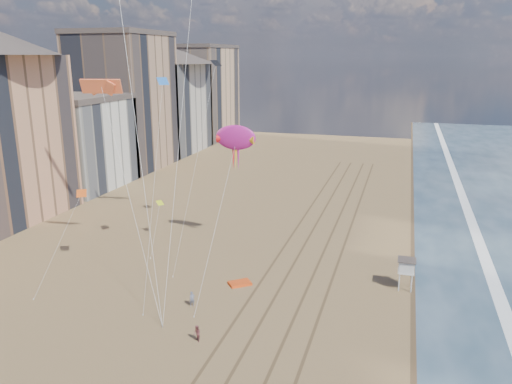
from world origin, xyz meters
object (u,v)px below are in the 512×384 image
show_kite (236,138)px  grounded_kite (240,283)px  kite_flyer_a (192,299)px  lifeguard_stand (406,266)px  kite_flyer_b (197,334)px

show_kite → grounded_kite: bearing=-69.3°
grounded_kite → show_kite: (-3.74, 9.91, 14.14)m
show_kite → kite_flyer_a: bearing=-87.3°
grounded_kite → kite_flyer_a: 6.63m
lifeguard_stand → kite_flyer_a: size_ratio=2.24×
show_kite → kite_flyer_b: (3.75, -21.53, -13.53)m
lifeguard_stand → kite_flyer_a: lifeguard_stand is taller
grounded_kite → show_kite: size_ratio=0.10×
lifeguard_stand → grounded_kite: (-17.08, -3.99, -2.47)m
grounded_kite → kite_flyer_b: bearing=-129.0°
lifeguard_stand → show_kite: show_kite is taller
lifeguard_stand → show_kite: bearing=164.1°
lifeguard_stand → show_kite: 24.59m
show_kite → kite_flyer_b: 25.70m
show_kite → kite_flyer_b: size_ratio=14.97×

